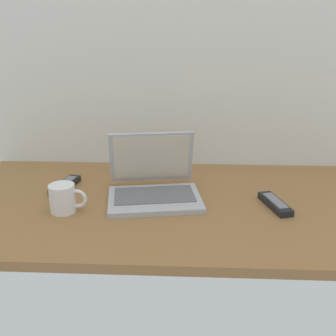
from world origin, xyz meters
TOP-DOWN VIEW (x-y plane):
  - desk at (0.00, 0.00)m, footprint 1.60×0.76m
  - laptop at (-0.10, 0.04)m, footprint 0.34×0.32m
  - coffee_mug at (-0.37, -0.09)m, footprint 0.12×0.08m
  - remote_control_near at (0.31, -0.03)m, footprint 0.09×0.17m
  - remote_control_far at (-0.43, 0.09)m, footprint 0.08×0.17m

SIDE VIEW (x-z plane):
  - desk at x=0.00m, z-range 0.00..0.03m
  - remote_control_near at x=0.31m, z-range 0.03..0.05m
  - remote_control_far at x=-0.43m, z-range 0.03..0.05m
  - laptop at x=-0.10m, z-range -0.03..0.18m
  - coffee_mug at x=-0.37m, z-range 0.03..0.12m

